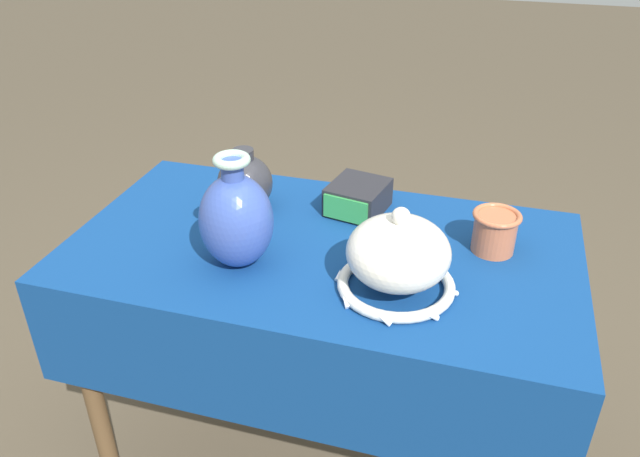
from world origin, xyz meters
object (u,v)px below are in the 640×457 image
(jar_round_charcoal, at_px, (245,182))
(vase_tall_bulbous, at_px, (236,219))
(mosaic_tile_box, at_px, (358,197))
(cup_wide_terracotta, at_px, (495,230))
(vase_dome_bell, at_px, (398,258))

(jar_round_charcoal, bearing_deg, vase_tall_bulbous, -71.68)
(mosaic_tile_box, height_order, cup_wide_terracotta, cup_wide_terracotta)
(vase_dome_bell, distance_m, mosaic_tile_box, 0.33)
(vase_dome_bell, xyz_separation_m, cup_wide_terracotta, (0.17, 0.20, -0.02))
(vase_tall_bulbous, bearing_deg, jar_round_charcoal, 108.32)
(vase_tall_bulbous, height_order, mosaic_tile_box, vase_tall_bulbous)
(mosaic_tile_box, xyz_separation_m, jar_round_charcoal, (-0.26, -0.06, 0.03))
(vase_dome_bell, bearing_deg, mosaic_tile_box, 116.63)
(vase_tall_bulbous, relative_size, cup_wide_terracotta, 2.37)
(cup_wide_terracotta, xyz_separation_m, jar_round_charcoal, (-0.58, 0.03, 0.02))
(vase_tall_bulbous, relative_size, jar_round_charcoal, 1.59)
(vase_tall_bulbous, relative_size, mosaic_tile_box, 1.51)
(vase_tall_bulbous, bearing_deg, cup_wide_terracotta, 21.13)
(vase_tall_bulbous, xyz_separation_m, jar_round_charcoal, (-0.07, 0.22, -0.04))
(vase_tall_bulbous, relative_size, vase_dome_bell, 1.00)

